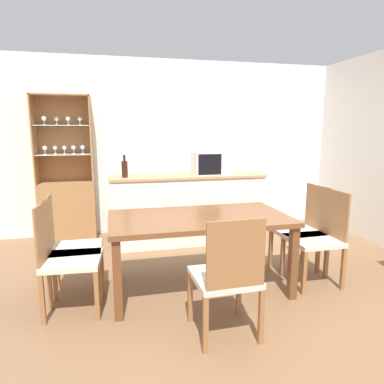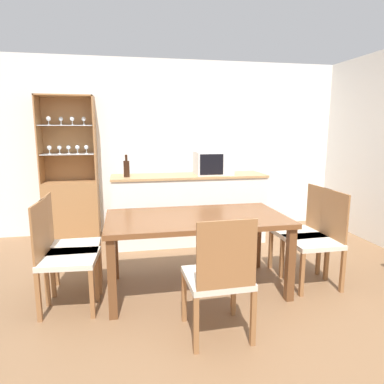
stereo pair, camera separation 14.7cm
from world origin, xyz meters
The scene contains 12 objects.
ground_plane centered at (0.00, 0.00, 0.00)m, with size 18.00×18.00×0.00m, color brown.
wall_back centered at (0.00, 2.63, 1.27)m, with size 6.80×0.06×2.55m.
kitchen_counter centered at (0.09, 1.93, 0.47)m, with size 2.07×0.57×0.94m.
display_cabinet centered at (-1.52, 2.43, 0.58)m, with size 0.75×0.35×1.99m.
dining_table centered at (-0.11, 0.49, 0.65)m, with size 1.68×0.91×0.73m.
dining_chair_side_right_near centered at (1.08, 0.36, 0.47)m, with size 0.46×0.46×0.95m.
dining_chair_side_left_near centered at (-1.31, 0.36, 0.47)m, with size 0.49×0.49×0.95m.
dining_chair_side_left_far centered at (-1.31, 0.63, 0.47)m, with size 0.46×0.46×0.95m.
dining_chair_head_near centered at (-0.11, -0.31, 0.47)m, with size 0.47×0.47×0.95m.
dining_chair_side_right_far centered at (1.08, 0.63, 0.47)m, with size 0.48×0.48×0.95m.
microwave centered at (0.42, 1.91, 1.09)m, with size 0.49×0.37×0.31m.
wine_bottle centered at (-0.74, 1.86, 1.05)m, with size 0.08×0.08×0.29m.
Camera 2 is at (-0.76, -2.58, 1.54)m, focal length 32.00 mm.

